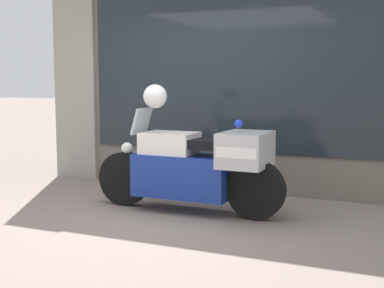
# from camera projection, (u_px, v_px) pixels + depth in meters

# --- Properties ---
(ground_plane) EXTENTS (60.00, 60.00, 0.00)m
(ground_plane) POSITION_uv_depth(u_px,v_px,m) (144.00, 220.00, 5.83)
(ground_plane) COLOR gray
(shop_building) EXTENTS (5.11, 0.55, 3.68)m
(shop_building) POSITION_uv_depth(u_px,v_px,m) (191.00, 56.00, 7.55)
(shop_building) COLOR #6B6056
(shop_building) RESTS_ON ground
(window_display) EXTENTS (3.94, 0.30, 1.83)m
(window_display) POSITION_uv_depth(u_px,v_px,m) (233.00, 157.00, 7.49)
(window_display) COLOR slate
(window_display) RESTS_ON ground
(paramedic_motorcycle) EXTENTS (2.31, 0.65, 1.19)m
(paramedic_motorcycle) POSITION_uv_depth(u_px,v_px,m) (197.00, 166.00, 6.08)
(paramedic_motorcycle) COLOR black
(paramedic_motorcycle) RESTS_ON ground
(white_helmet) EXTENTS (0.28, 0.28, 0.28)m
(white_helmet) POSITION_uv_depth(u_px,v_px,m) (155.00, 96.00, 6.20)
(white_helmet) COLOR white
(white_helmet) RESTS_ON paramedic_motorcycle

